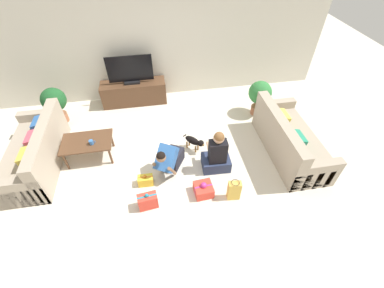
{
  "coord_description": "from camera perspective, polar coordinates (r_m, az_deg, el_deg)",
  "views": [
    {
      "loc": [
        -0.1,
        -3.28,
        3.78
      ],
      "look_at": [
        0.49,
        0.11,
        0.45
      ],
      "focal_mm": 24.0,
      "sensor_mm": 36.0,
      "label": 1
    }
  ],
  "objects": [
    {
      "name": "ground_plane",
      "position": [
        5.0,
        -5.3,
        -5.21
      ],
      "size": [
        16.0,
        16.0,
        0.0
      ],
      "primitive_type": "plane",
      "color": "beige"
    },
    {
      "name": "wall_back",
      "position": [
        6.41,
        -8.76,
        20.88
      ],
      "size": [
        8.4,
        0.06,
        2.6
      ],
      "color": "beige",
      "rests_on": "ground_plane"
    },
    {
      "name": "sofa_left",
      "position": [
        5.64,
        -31.34,
        -1.76
      ],
      "size": [
        0.86,
        1.96,
        0.85
      ],
      "rotation": [
        0.0,
        0.0,
        -1.57
      ],
      "color": "tan",
      "rests_on": "ground_plane"
    },
    {
      "name": "sofa_right",
      "position": [
        5.42,
        20.72,
        0.77
      ],
      "size": [
        0.86,
        1.96,
        0.85
      ],
      "rotation": [
        0.0,
        0.0,
        1.57
      ],
      "color": "tan",
      "rests_on": "ground_plane"
    },
    {
      "name": "coffee_table",
      "position": [
        5.3,
        -22.29,
        0.2
      ],
      "size": [
        0.94,
        0.61,
        0.43
      ],
      "color": "brown",
      "rests_on": "ground_plane"
    },
    {
      "name": "tv_console",
      "position": [
        6.62,
        -12.72,
        11.07
      ],
      "size": [
        1.55,
        0.47,
        0.56
      ],
      "color": "brown",
      "rests_on": "ground_plane"
    },
    {
      "name": "tv",
      "position": [
        6.34,
        -13.56,
        15.44
      ],
      "size": [
        1.05,
        0.2,
        0.68
      ],
      "color": "black",
      "rests_on": "tv_console"
    },
    {
      "name": "potted_plant_corner_right",
      "position": [
        6.14,
        14.83,
        10.64
      ],
      "size": [
        0.52,
        0.52,
        0.84
      ],
      "color": "#A36042",
      "rests_on": "ground_plane"
    },
    {
      "name": "potted_plant_corner_left",
      "position": [
        6.44,
        -28.24,
        8.24
      ],
      "size": [
        0.52,
        0.52,
        0.85
      ],
      "color": "#A36042",
      "rests_on": "ground_plane"
    },
    {
      "name": "person_kneeling",
      "position": [
        4.73,
        -5.11,
        -3.23
      ],
      "size": [
        0.64,
        0.8,
        0.75
      ],
      "rotation": [
        0.0,
        0.0,
        -0.53
      ],
      "color": "#23232D",
      "rests_on": "ground_plane"
    },
    {
      "name": "person_sitting",
      "position": [
        4.76,
        5.52,
        -2.56
      ],
      "size": [
        0.54,
        0.49,
        0.92
      ],
      "rotation": [
        0.0,
        0.0,
        3.1
      ],
      "color": "#283351",
      "rests_on": "ground_plane"
    },
    {
      "name": "dog",
      "position": [
        5.16,
        0.51,
        0.57
      ],
      "size": [
        0.38,
        0.39,
        0.33
      ],
      "rotation": [
        0.0,
        0.0,
        0.77
      ],
      "color": "black",
      "rests_on": "ground_plane"
    },
    {
      "name": "gift_box_a",
      "position": [
        4.54,
        2.56,
        -10.03
      ],
      "size": [
        0.33,
        0.33,
        0.28
      ],
      "rotation": [
        0.0,
        0.0,
        0.07
      ],
      "color": "red",
      "rests_on": "ground_plane"
    },
    {
      "name": "gift_box_b",
      "position": [
        4.42,
        -9.79,
        -12.39
      ],
      "size": [
        0.34,
        0.21,
        0.34
      ],
      "rotation": [
        0.0,
        0.0,
        0.12
      ],
      "color": "red",
      "rests_on": "ground_plane"
    },
    {
      "name": "gift_box_c",
      "position": [
        4.74,
        -10.27,
        -7.95
      ],
      "size": [
        0.27,
        0.17,
        0.24
      ],
      "rotation": [
        0.0,
        0.0,
        -0.03
      ],
      "color": "yellow",
      "rests_on": "ground_plane"
    },
    {
      "name": "gift_bag_a",
      "position": [
        4.46,
        9.33,
        -10.11
      ],
      "size": [
        0.23,
        0.15,
        0.42
      ],
      "rotation": [
        0.0,
        0.0,
        -0.12
      ],
      "color": "#E5B74C",
      "rests_on": "ground_plane"
    },
    {
      "name": "mug",
      "position": [
        5.14,
        -21.45,
        0.37
      ],
      "size": [
        0.12,
        0.08,
        0.09
      ],
      "color": "#386BAD",
      "rests_on": "coffee_table"
    }
  ]
}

